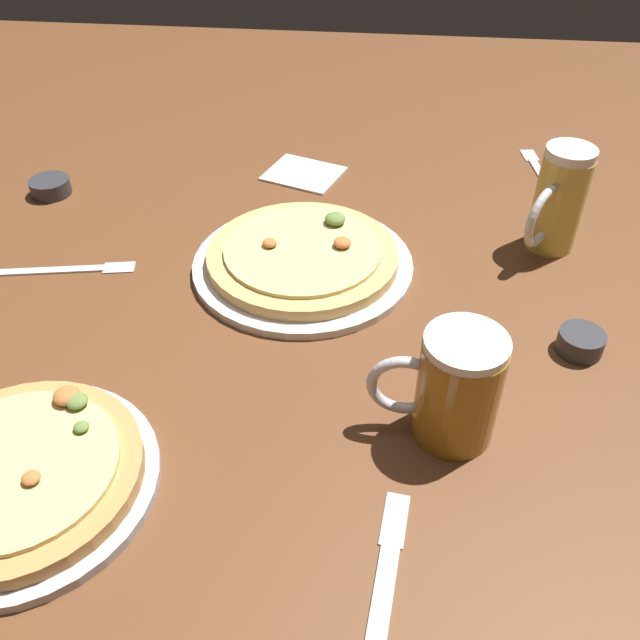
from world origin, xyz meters
name	(u,v)px	position (x,y,z in m)	size (l,w,h in m)	color
ground_plane	(320,341)	(0.00, 0.00, -0.01)	(2.40, 2.40, 0.03)	brown
pizza_plate_near	(21,477)	(-0.27, -0.27, 0.02)	(0.27, 0.27, 0.05)	#B2B2B7
pizza_plate_far	(303,259)	(-0.04, 0.14, 0.02)	(0.31, 0.31, 0.05)	silver
beer_mug_dark	(455,388)	(0.16, -0.15, 0.07)	(0.14, 0.09, 0.13)	#9E6619
beer_mug_amber	(558,201)	(0.32, 0.23, 0.08)	(0.09, 0.12, 0.16)	gold
ramekin_sauce	(581,344)	(0.32, 0.00, 0.01)	(0.06, 0.06, 0.03)	#333338
ramekin_butter	(50,187)	(-0.49, 0.30, 0.01)	(0.07, 0.07, 0.03)	#333338
napkin_folded	(304,173)	(-0.07, 0.41, 0.00)	(0.12, 0.10, 0.01)	silver
fork_left	(542,175)	(0.34, 0.45, 0.00)	(0.05, 0.22, 0.01)	silver
knife_right	(383,597)	(0.09, -0.35, 0.00)	(0.04, 0.23, 0.01)	silver
fork_spare	(58,269)	(-0.39, 0.09, 0.00)	(0.23, 0.06, 0.01)	silver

